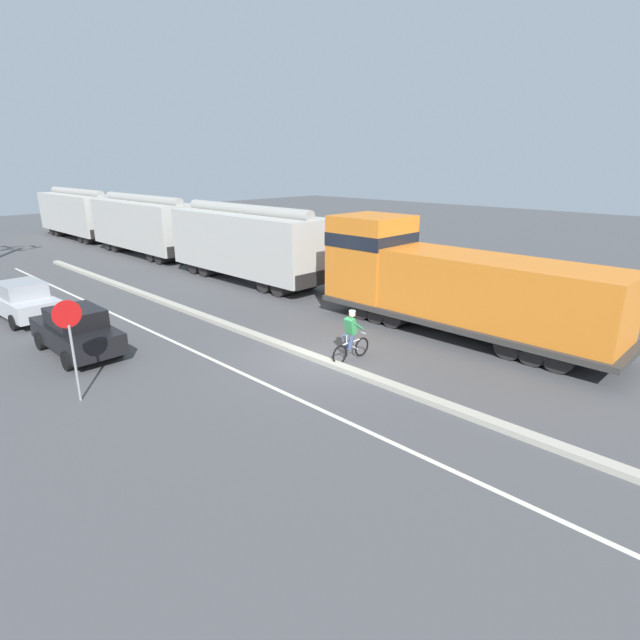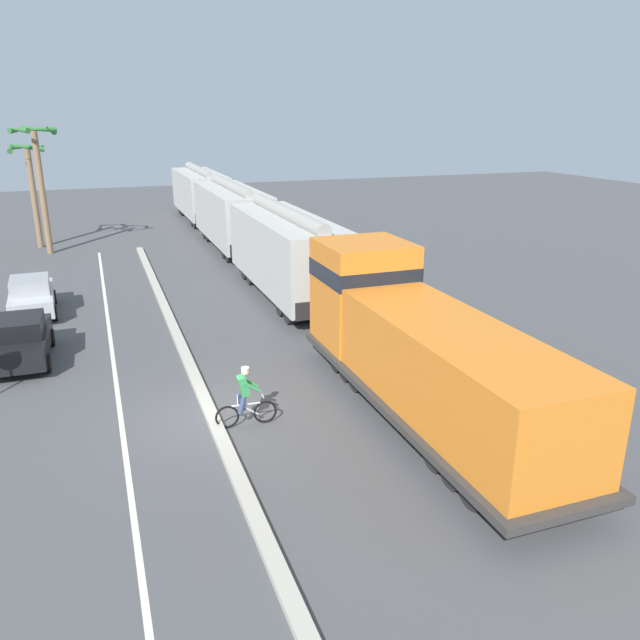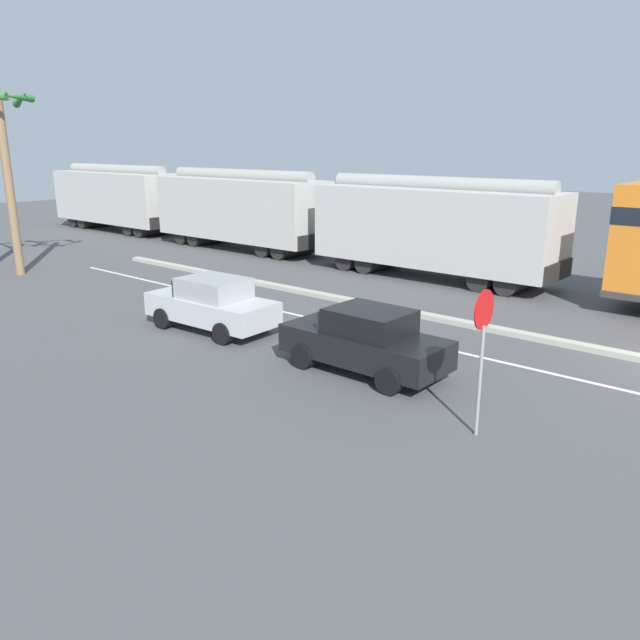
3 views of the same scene
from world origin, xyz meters
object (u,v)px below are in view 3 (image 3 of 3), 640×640
(stop_sign, at_px, (482,335))
(parked_car_silver, at_px, (212,304))
(hopper_car_lead, at_px, (433,228))
(parked_car_black, at_px, (365,340))
(palm_tree_near, at_px, (4,145))
(hopper_car_middle, at_px, (241,210))
(hopper_car_trailing, at_px, (117,198))

(stop_sign, bearing_deg, parked_car_silver, 81.77)
(hopper_car_lead, distance_m, parked_car_black, 11.86)
(stop_sign, distance_m, palm_tree_near, 22.45)
(hopper_car_middle, relative_size, hopper_car_trailing, 1.00)
(hopper_car_middle, height_order, hopper_car_trailing, same)
(hopper_car_lead, bearing_deg, hopper_car_trailing, 90.00)
(hopper_car_trailing, xyz_separation_m, palm_tree_near, (-10.80, -9.26, 3.33))
(hopper_car_middle, xyz_separation_m, stop_sign, (-12.29, -19.80, -0.05))
(hopper_car_lead, distance_m, hopper_car_trailing, 23.20)
(palm_tree_near, bearing_deg, hopper_car_trailing, 40.60)
(hopper_car_trailing, relative_size, parked_car_black, 2.51)
(parked_car_black, bearing_deg, hopper_car_trailing, 68.54)
(hopper_car_middle, bearing_deg, hopper_car_trailing, 90.00)
(hopper_car_trailing, bearing_deg, parked_car_silver, -116.37)
(hopper_car_lead, height_order, stop_sign, hopper_car_lead)
(parked_car_silver, xyz_separation_m, palm_tree_near, (0.14, 12.82, 4.59))
(parked_car_black, relative_size, parked_car_silver, 0.99)
(parked_car_silver, bearing_deg, hopper_car_trailing, 63.63)
(hopper_car_lead, bearing_deg, stop_sign, -146.29)
(hopper_car_trailing, height_order, parked_car_silver, hopper_car_trailing)
(hopper_car_lead, xyz_separation_m, stop_sign, (-12.29, -8.20, -0.05))
(hopper_car_lead, bearing_deg, parked_car_silver, 174.11)
(parked_car_black, height_order, palm_tree_near, palm_tree_near)
(hopper_car_lead, bearing_deg, palm_tree_near, 127.76)
(parked_car_silver, bearing_deg, hopper_car_lead, -5.89)
(hopper_car_middle, height_order, stop_sign, hopper_car_middle)
(hopper_car_middle, bearing_deg, parked_car_black, -124.06)
(hopper_car_middle, distance_m, stop_sign, 23.30)
(parked_car_silver, relative_size, palm_tree_near, 0.56)
(hopper_car_lead, xyz_separation_m, palm_tree_near, (-10.80, 13.94, 3.33))
(hopper_car_middle, height_order, parked_car_black, hopper_car_middle)
(hopper_car_lead, xyz_separation_m, hopper_car_trailing, (0.00, 23.20, 0.00))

